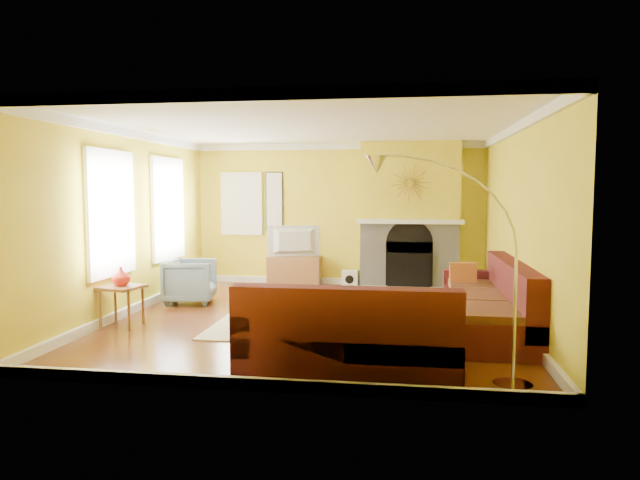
% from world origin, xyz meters
% --- Properties ---
extents(floor, '(5.50, 6.00, 0.02)m').
position_xyz_m(floor, '(0.00, 0.00, -0.01)').
color(floor, brown).
rests_on(floor, ground).
extents(ceiling, '(5.50, 6.00, 0.02)m').
position_xyz_m(ceiling, '(0.00, 0.00, 2.71)').
color(ceiling, white).
rests_on(ceiling, ground).
extents(wall_back, '(5.50, 0.02, 2.70)m').
position_xyz_m(wall_back, '(0.00, 3.01, 1.35)').
color(wall_back, yellow).
rests_on(wall_back, ground).
extents(wall_front, '(5.50, 0.02, 2.70)m').
position_xyz_m(wall_front, '(0.00, -3.01, 1.35)').
color(wall_front, yellow).
rests_on(wall_front, ground).
extents(wall_left, '(0.02, 6.00, 2.70)m').
position_xyz_m(wall_left, '(-2.76, 0.00, 1.35)').
color(wall_left, yellow).
rests_on(wall_left, ground).
extents(wall_right, '(0.02, 6.00, 2.70)m').
position_xyz_m(wall_right, '(2.76, 0.00, 1.35)').
color(wall_right, yellow).
rests_on(wall_right, ground).
extents(baseboard, '(5.50, 6.00, 0.12)m').
position_xyz_m(baseboard, '(0.00, 0.00, 0.06)').
color(baseboard, white).
rests_on(baseboard, floor).
extents(crown_molding, '(5.50, 6.00, 0.12)m').
position_xyz_m(crown_molding, '(0.00, 0.00, 2.64)').
color(crown_molding, white).
rests_on(crown_molding, ceiling).
extents(window_left_near, '(0.06, 1.22, 1.72)m').
position_xyz_m(window_left_near, '(-2.72, 1.30, 1.50)').
color(window_left_near, white).
rests_on(window_left_near, wall_left).
extents(window_left_far, '(0.06, 1.22, 1.72)m').
position_xyz_m(window_left_far, '(-2.72, -0.60, 1.50)').
color(window_left_far, white).
rests_on(window_left_far, wall_left).
extents(window_back, '(0.82, 0.06, 1.22)m').
position_xyz_m(window_back, '(-1.90, 2.96, 1.55)').
color(window_back, white).
rests_on(window_back, wall_back).
extents(wall_art, '(0.34, 0.04, 1.14)m').
position_xyz_m(wall_art, '(-1.25, 2.97, 1.60)').
color(wall_art, white).
rests_on(wall_art, wall_back).
extents(fireplace, '(1.80, 0.40, 2.70)m').
position_xyz_m(fireplace, '(1.35, 2.80, 1.35)').
color(fireplace, '#9D9A94').
rests_on(fireplace, floor).
extents(mantel, '(1.92, 0.22, 0.08)m').
position_xyz_m(mantel, '(1.35, 2.56, 1.25)').
color(mantel, white).
rests_on(mantel, fireplace).
extents(hearth, '(1.80, 0.70, 0.06)m').
position_xyz_m(hearth, '(1.35, 2.25, 0.03)').
color(hearth, '#9D9A94').
rests_on(hearth, floor).
extents(sunburst, '(0.70, 0.04, 0.70)m').
position_xyz_m(sunburst, '(1.35, 2.57, 1.95)').
color(sunburst, olive).
rests_on(sunburst, fireplace).
extents(rug, '(2.40, 1.80, 0.02)m').
position_xyz_m(rug, '(-0.07, -0.50, 0.01)').
color(rug, beige).
rests_on(rug, floor).
extents(sectional_sofa, '(3.14, 3.71, 0.90)m').
position_xyz_m(sectional_sofa, '(1.18, -0.85, 0.45)').
color(sectional_sofa, '#561B1D').
rests_on(sectional_sofa, floor).
extents(coffee_table, '(1.30, 1.30, 0.40)m').
position_xyz_m(coffee_table, '(-0.01, -0.50, 0.20)').
color(coffee_table, white).
rests_on(coffee_table, floor).
extents(media_console, '(1.00, 0.45, 0.55)m').
position_xyz_m(media_console, '(-0.81, 2.76, 0.28)').
color(media_console, brown).
rests_on(media_console, floor).
extents(tv, '(1.01, 0.46, 0.59)m').
position_xyz_m(tv, '(-0.81, 2.76, 0.84)').
color(tv, black).
rests_on(tv, media_console).
extents(subwoofer, '(0.30, 0.30, 0.30)m').
position_xyz_m(subwoofer, '(0.25, 2.81, 0.15)').
color(subwoofer, white).
rests_on(subwoofer, floor).
extents(armchair, '(0.90, 0.88, 0.71)m').
position_xyz_m(armchair, '(-2.15, 0.82, 0.35)').
color(armchair, slate).
rests_on(armchair, floor).
extents(side_table, '(0.61, 0.61, 0.55)m').
position_xyz_m(side_table, '(-2.46, -0.85, 0.28)').
color(side_table, brown).
rests_on(side_table, floor).
extents(vase, '(0.28, 0.28, 0.25)m').
position_xyz_m(vase, '(-2.46, -0.85, 0.67)').
color(vase, red).
rests_on(vase, side_table).
extents(book, '(0.31, 0.33, 0.03)m').
position_xyz_m(book, '(-0.16, -0.40, 0.41)').
color(book, white).
rests_on(book, coffee_table).
extents(arc_lamp, '(1.35, 0.36, 2.12)m').
position_xyz_m(arc_lamp, '(1.67, -2.61, 1.06)').
color(arc_lamp, silver).
rests_on(arc_lamp, floor).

